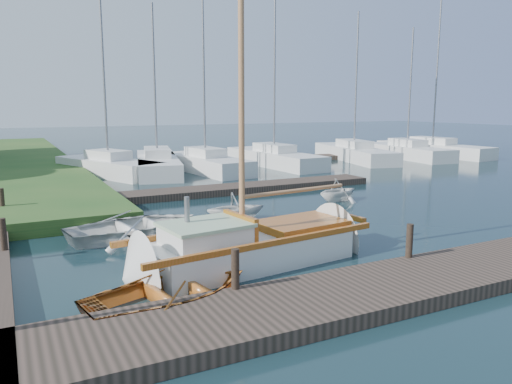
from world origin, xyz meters
name	(u,v)px	position (x,y,z in m)	size (l,w,h in m)	color
ground	(256,230)	(0.00, 0.00, 0.00)	(160.00, 160.00, 0.00)	black
near_dock	(388,287)	(0.00, -6.00, 0.15)	(18.00, 2.20, 0.30)	#2C251D
far_dock	(230,189)	(2.00, 6.50, 0.15)	(14.00, 1.60, 0.30)	#2C251D
pontoon	(280,160)	(10.00, 16.00, 0.15)	(30.00, 1.60, 0.30)	#2C251D
mooring_post_1	(235,269)	(-3.00, -5.00, 0.70)	(0.16, 0.16, 0.80)	black
mooring_post_2	(409,241)	(1.50, -5.00, 0.70)	(0.16, 0.16, 0.80)	black
mooring_post_4	(3,234)	(-7.00, 0.00, 0.70)	(0.16, 0.16, 0.80)	black
mooring_post_5	(2,200)	(-7.00, 5.00, 0.70)	(0.16, 0.16, 0.80)	black
sailboat	(255,249)	(-1.51, -2.89, 0.34)	(7.33, 2.80, 9.83)	silver
dinghy	(172,287)	(-4.12, -4.49, 0.36)	(2.46, 3.45, 0.71)	brown
tender_a	(135,223)	(-3.53, 0.91, 0.41)	(2.81, 3.94, 0.82)	silver
tender_b	(236,205)	(0.00, 1.49, 0.53)	(1.73, 2.01, 1.06)	silver
tender_d	(338,188)	(5.14, 2.76, 0.52)	(1.69, 1.96, 1.03)	silver
marina_boat_0	(108,165)	(-1.73, 14.50, 0.57)	(4.89, 7.63, 10.39)	silver
marina_boat_1	(157,163)	(1.08, 14.69, 0.55)	(4.28, 9.43, 9.37)	silver
marina_boat_2	(205,162)	(3.61, 13.59, 0.57)	(3.07, 8.01, 10.61)	silver
marina_boat_3	(274,157)	(8.60, 14.33, 0.58)	(2.64, 9.02, 12.85)	silver
marina_boat_5	(354,152)	(15.25, 14.70, 0.56)	(4.31, 9.82, 10.06)	silver
marina_boat_6	(407,151)	(19.43, 13.87, 0.56)	(3.11, 8.33, 9.18)	silver
marina_boat_7	(432,148)	(22.58, 14.48, 0.57)	(3.02, 9.68, 12.08)	silver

